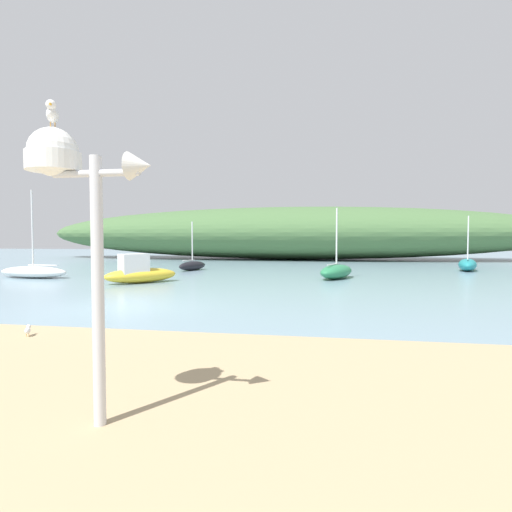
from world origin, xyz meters
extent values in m
plane|color=#7A99A8|center=(0.00, 0.00, 0.00)|extent=(120.00, 120.00, 0.00)
ellipsoid|color=#476B3D|center=(2.63, 29.28, 2.58)|extent=(51.46, 10.85, 5.16)
cylinder|color=silver|center=(3.85, -7.51, 1.53)|extent=(0.12, 0.12, 2.67)
cylinder|color=silver|center=(3.85, -7.51, 2.70)|extent=(0.91, 0.07, 0.07)
cylinder|color=white|center=(3.39, -7.51, 2.83)|extent=(0.52, 0.52, 0.19)
sphere|color=white|center=(3.39, -7.51, 2.92)|extent=(0.48, 0.48, 0.48)
cone|color=silver|center=(4.30, -7.51, 2.76)|extent=(0.23, 0.28, 0.28)
cylinder|color=orange|center=(3.41, -7.50, 3.18)|extent=(0.01, 0.01, 0.05)
cylinder|color=orange|center=(3.37, -7.52, 3.18)|extent=(0.01, 0.01, 0.05)
ellipsoid|color=white|center=(3.39, -7.51, 3.28)|extent=(0.22, 0.28, 0.14)
ellipsoid|color=#9EA0A8|center=(3.39, -7.51, 3.30)|extent=(0.20, 0.25, 0.05)
sphere|color=white|center=(3.44, -7.60, 3.35)|extent=(0.10, 0.10, 0.10)
cone|color=gold|center=(3.48, -7.66, 3.34)|extent=(0.05, 0.06, 0.03)
ellipsoid|color=teal|center=(14.87, 16.44, 0.39)|extent=(1.92, 3.31, 0.77)
cylinder|color=silver|center=(14.87, 16.44, 2.01)|extent=(0.08, 0.08, 2.94)
cylinder|color=silver|center=(14.74, 15.99, 0.79)|extent=(0.47, 1.37, 0.06)
ellipsoid|color=#287A4C|center=(6.56, 9.92, 0.36)|extent=(2.27, 3.28, 0.72)
cylinder|color=silver|center=(6.56, 9.92, 2.06)|extent=(0.08, 0.08, 3.10)
cylinder|color=silver|center=(6.38, 9.49, 0.75)|extent=(0.60, 1.29, 0.06)
ellipsoid|color=black|center=(-2.43, 13.76, 0.30)|extent=(1.51, 2.57, 0.59)
cylinder|color=silver|center=(-2.43, 13.76, 1.77)|extent=(0.08, 0.08, 2.72)
cylinder|color=silver|center=(-2.56, 13.41, 0.66)|extent=(0.44, 1.07, 0.06)
ellipsoid|color=gold|center=(-2.40, 6.39, 0.34)|extent=(3.17, 3.26, 0.69)
cube|color=silver|center=(-2.64, 6.14, 0.90)|extent=(1.48, 1.49, 0.91)
ellipsoid|color=white|center=(-9.03, 7.66, 0.30)|extent=(4.00, 1.57, 0.61)
cylinder|color=silver|center=(-9.03, 7.66, 2.50)|extent=(0.08, 0.08, 4.15)
cylinder|color=silver|center=(-8.45, 7.61, 0.67)|extent=(1.76, 0.19, 0.06)
cylinder|color=orange|center=(0.46, -4.39, 0.23)|extent=(0.01, 0.01, 0.05)
cylinder|color=orange|center=(0.49, -4.37, 0.23)|extent=(0.01, 0.01, 0.05)
ellipsoid|color=white|center=(0.48, -4.38, 0.31)|extent=(0.19, 0.23, 0.12)
ellipsoid|color=#9EA0A8|center=(0.48, -4.38, 0.33)|extent=(0.16, 0.21, 0.04)
sphere|color=white|center=(0.43, -4.30, 0.37)|extent=(0.08, 0.08, 0.08)
cone|color=gold|center=(0.40, -4.25, 0.36)|extent=(0.04, 0.05, 0.02)
camera|label=1|loc=(6.07, -11.17, 2.06)|focal=28.51mm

